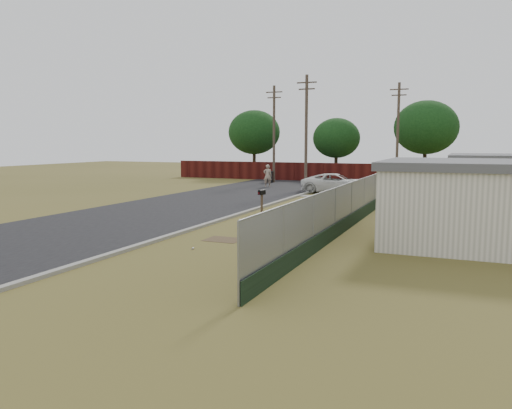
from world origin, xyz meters
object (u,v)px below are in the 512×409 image
at_px(pickup_truck, 336,183).
at_px(pedestrian, 268,176).
at_px(mailbox, 262,194).
at_px(fire_hydrant, 281,247).
at_px(trash_bin, 269,177).

relative_size(pickup_truck, pedestrian, 2.72).
distance_m(mailbox, pickup_truck, 11.93).
distance_m(fire_hydrant, pedestrian, 26.39).
distance_m(fire_hydrant, pickup_truck, 22.22).
bearing_deg(fire_hydrant, trash_bin, 112.10).
relative_size(mailbox, pedestrian, 0.64).
xyz_separation_m(fire_hydrant, pickup_truck, (-3.57, 21.93, 0.30)).
xyz_separation_m(mailbox, pickup_truck, (1.20, 11.86, -0.25)).
height_order(pickup_truck, pedestrian, pedestrian).
height_order(fire_hydrant, trash_bin, trash_bin).
bearing_deg(pedestrian, trash_bin, -92.69).
relative_size(fire_hydrant, trash_bin, 0.86).
bearing_deg(trash_bin, pedestrian, -70.14).
bearing_deg(pickup_truck, trash_bin, 41.47).
relative_size(fire_hydrant, pedestrian, 0.48).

